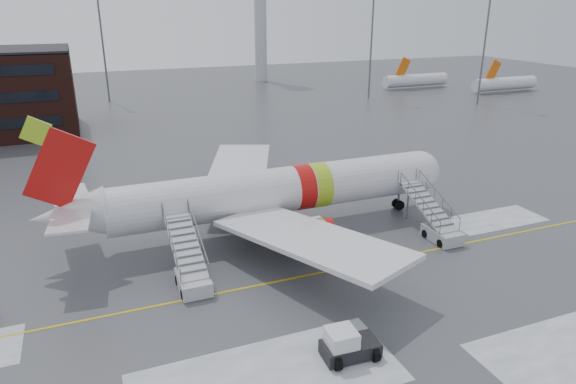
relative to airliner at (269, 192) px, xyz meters
name	(u,v)px	position (x,y,z in m)	size (l,w,h in m)	color
ground	(299,270)	(-0.39, -7.46, -3.42)	(260.00, 260.00, 0.00)	#494C4F
airliner	(269,192)	(0.00, 0.00, 0.00)	(35.03, 32.97, 11.18)	silver
airstair_fwd	(437,225)	(12.37, -6.54, -2.35)	(2.05, 7.70, 3.48)	#A3A6AA
airstair_aft	(191,270)	(-8.06, -6.54, -2.35)	(2.05, 7.70, 3.48)	#ADAFB4
pushback_tug	(347,345)	(-1.81, -17.48, -2.63)	(3.19, 2.47, 1.78)	black
control_tower	(260,2)	(29.61, 87.54, 15.33)	(6.40, 6.40, 30.00)	#B2B5BA
light_mast_far_ne	(372,28)	(41.61, 54.54, 10.42)	(1.20, 1.20, 24.25)	#595B60
light_mast_far_n	(101,29)	(-8.39, 70.54, 10.42)	(1.20, 1.20, 24.25)	#595B60
light_mast_far_e	(486,30)	(57.61, 40.54, 10.42)	(1.20, 1.20, 24.25)	#595B60
distant_aircraft	(444,91)	(62.11, 56.54, -3.42)	(35.00, 18.00, 8.00)	#D8590C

